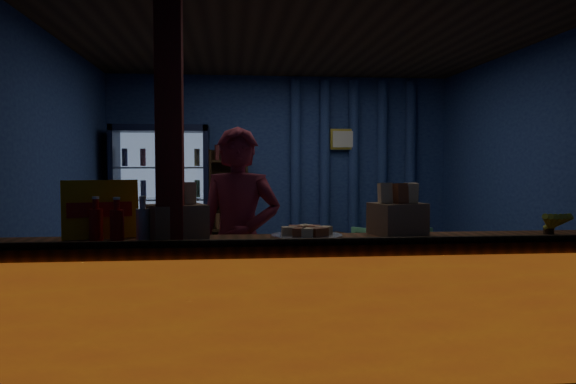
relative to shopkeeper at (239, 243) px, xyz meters
name	(u,v)px	position (x,y,z in m)	size (l,w,h in m)	color
ground	(301,309)	(0.62, 1.31, -0.85)	(4.60, 4.60, 0.00)	#515154
room_walls	(301,149)	(0.62, 1.31, 0.72)	(4.60, 4.60, 4.60)	navy
counter	(338,312)	(0.62, -0.60, -0.37)	(4.40, 0.57, 0.99)	brown
support_post	(170,184)	(-0.43, -0.59, 0.45)	(0.16, 0.16, 2.60)	maroon
beverage_cooler	(162,202)	(-0.93, 3.23, 0.09)	(1.20, 0.62, 1.90)	black
bottle_shelf	(229,211)	(-0.08, 3.37, -0.05)	(0.50, 0.28, 1.60)	#322110
curtain_folds	(353,172)	(1.62, 3.45, 0.45)	(1.74, 0.14, 2.50)	navy
framed_picture	(344,139)	(1.47, 3.41, 0.90)	(0.36, 0.04, 0.28)	gold
shopkeeper	(239,243)	(0.00, 0.00, 0.00)	(0.62, 0.41, 1.69)	maroon
green_chair	(391,252)	(1.92, 2.63, -0.52)	(0.71, 0.73, 0.66)	#5AB571
side_table	(328,256)	(1.15, 2.78, -0.58)	(0.71, 0.63, 0.64)	#322110
yellow_sign	(100,209)	(-0.88, -0.44, 0.29)	(0.47, 0.22, 0.37)	#E8A00C
soda_bottles	(119,223)	(-0.74, -0.57, 0.21)	(0.37, 0.16, 0.27)	#B6150C
snack_box_left	(177,219)	(-0.39, -0.51, 0.23)	(0.41, 0.38, 0.36)	#906745
snack_box_centre	(398,216)	(1.06, -0.42, 0.23)	(0.39, 0.35, 0.35)	#906745
pastry_tray	(306,234)	(0.42, -0.56, 0.13)	(0.46, 0.46, 0.08)	silver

